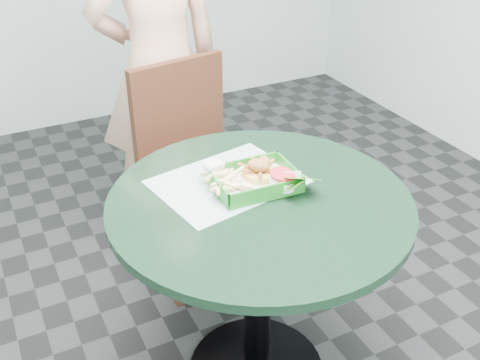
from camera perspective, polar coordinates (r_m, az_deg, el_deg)
name	(u,v)px	position (r m, az deg, el deg)	size (l,w,h in m)	color
cafe_table	(259,247)	(1.81, 1.91, -6.87)	(0.93, 0.93, 0.75)	black
dining_chair	(190,157)	(2.43, -5.10, 2.34)	(0.44, 0.44, 0.93)	#472B15
diner_person	(158,44)	(2.52, -8.34, 13.46)	(0.69, 0.45, 1.89)	#F3B596
placemat	(227,187)	(1.79, -1.29, -0.71)	(0.44, 0.33, 0.00)	#99C1B6
food_basket	(254,188)	(1.76, 1.47, -0.83)	(0.26, 0.19, 0.05)	#1F7F21
crab_sandwich	(259,172)	(1.78, 1.91, 0.79)	(0.11, 0.11, 0.07)	#E2AB4F
fries_pile	(224,186)	(1.73, -1.67, -0.57)	(0.12, 0.13, 0.05)	beige
sauce_ramekin	(212,174)	(1.77, -2.83, 0.66)	(0.06, 0.06, 0.04)	beige
garnish_cup	(287,185)	(1.73, 4.76, -0.48)	(0.13, 0.12, 0.05)	white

